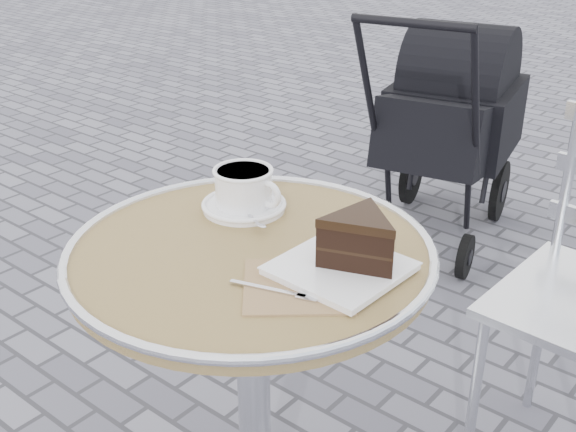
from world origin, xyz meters
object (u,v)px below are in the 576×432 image
Objects in this scene: cafe_table at (252,320)px; baby_stroller at (447,131)px; cappuccino_set at (244,192)px; cake_plate_set at (354,246)px.

cafe_table is 0.73× the size of baby_stroller.
cappuccino_set is at bearing 135.88° from cafe_table.
cafe_table is at bearing -162.95° from cake_plate_set.
cafe_table is 2.19× the size of cake_plate_set.
baby_stroller is at bearing 113.87° from cake_plate_set.
cake_plate_set is 0.34× the size of baby_stroller.
cappuccino_set is (-0.13, 0.13, 0.21)m from cafe_table.
cafe_table is 3.75× the size of cappuccino_set.
baby_stroller reaches higher than cappuccino_set.
cappuccino_set is at bearing 169.95° from cake_plate_set.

